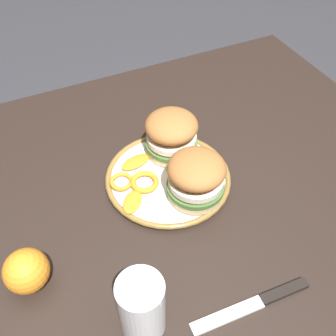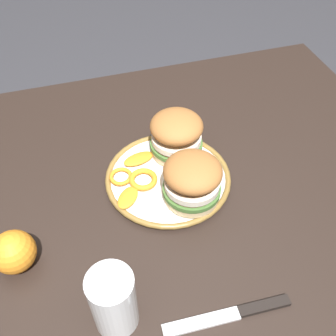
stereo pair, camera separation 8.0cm
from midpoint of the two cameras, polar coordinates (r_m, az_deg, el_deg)
ground_plane at (r=1.50m, az=3.12°, el=-21.83°), size 8.00×8.00×0.00m
dining_table at (r=0.93m, az=4.71°, el=-7.32°), size 1.11×0.92×0.75m
dinner_plate at (r=0.84m, az=2.72°, el=-1.56°), size 0.27×0.27×0.02m
sandwich_half_left at (r=0.85m, az=3.93°, el=4.80°), size 0.12×0.12×0.10m
sandwich_half_right at (r=0.77m, az=6.86°, el=-1.78°), size 0.13×0.13×0.10m
orange_peel_curled at (r=0.82m, az=-0.86°, el=-1.83°), size 0.07×0.07×0.01m
orange_peel_strip_long at (r=0.79m, az=-3.01°, el=-4.47°), size 0.07×0.07×0.01m
orange_peel_strip_short at (r=0.86m, az=-1.69°, el=1.23°), size 0.08×0.05×0.01m
orange_peel_small_curl at (r=0.83m, az=-4.16°, el=-1.41°), size 0.07×0.07×0.01m
drinking_glass at (r=0.64m, az=-4.16°, el=-19.40°), size 0.07×0.07×0.13m
whole_orange at (r=0.74m, az=-18.71°, el=-11.72°), size 0.08×0.08×0.08m
table_knife at (r=0.71m, az=13.41°, el=-20.16°), size 0.22×0.03×0.01m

